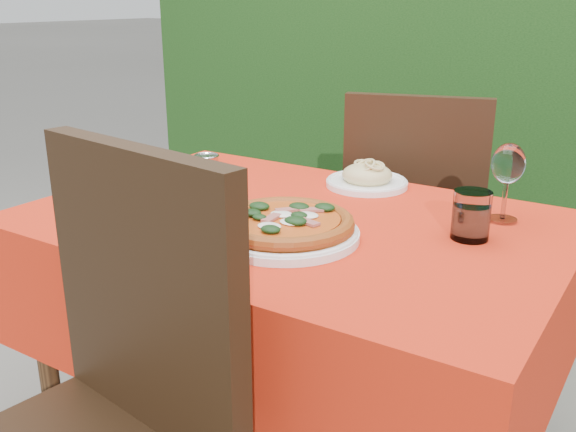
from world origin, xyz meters
The scene contains 10 objects.
hedge centered at (0.00, 1.55, 0.92)m, with size 3.20×0.55×1.78m.
dining_table centered at (0.00, 0.00, 0.60)m, with size 1.26×0.86×0.75m.
chair_near centered at (0.02, -0.64, 0.59)m, with size 0.53×0.53×1.02m.
chair_far centered at (0.04, 0.69, 0.56)m, with size 0.54×0.54×0.97m.
pizza_plate centered at (0.06, -0.13, 0.78)m, with size 0.39×0.39×0.06m.
pasta_plate centered at (0.03, 0.33, 0.77)m, with size 0.23×0.23×0.06m.
water_glass centered at (0.40, 0.09, 0.80)m, with size 0.08×0.08×0.11m.
wine_glass centered at (0.43, 0.24, 0.88)m, with size 0.08×0.08×0.19m.
fork centered at (-0.26, 0.00, 0.75)m, with size 0.02×0.17×0.00m, color #B3B3BA.
steel_ramekin centered at (-0.50, 0.28, 0.76)m, with size 0.07×0.07×0.03m, color #B7B7BE.
Camera 1 is at (0.78, -1.23, 1.25)m, focal length 40.00 mm.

